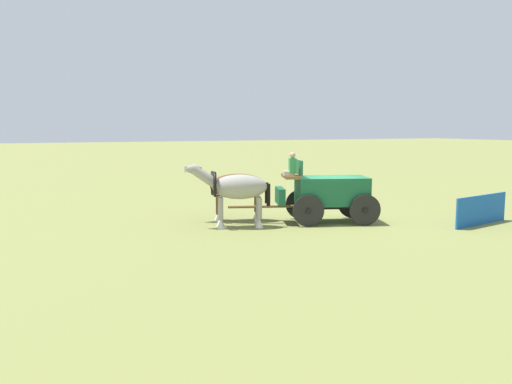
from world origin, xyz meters
TOP-DOWN VIEW (x-y plane):
  - ground_plane at (0.00, 0.00)m, footprint 220.00×220.00m
  - show_wagon at (0.14, -0.04)m, footprint 5.52×2.76m
  - draft_horse_near at (3.66, -0.61)m, footprint 2.93×1.51m
  - draft_horse_off at (3.23, -1.83)m, footprint 3.08×1.57m
  - sponsor_banner at (-4.71, 2.77)m, footprint 3.14×0.73m

SIDE VIEW (x-z plane):
  - ground_plane at x=0.00m, z-range 0.00..0.00m
  - sponsor_banner at x=-4.71m, z-range 0.00..1.10m
  - show_wagon at x=0.14m, z-range -0.18..2.49m
  - draft_horse_off at x=3.23m, z-range 0.22..2.39m
  - draft_horse_near at x=3.66m, z-range 0.25..2.51m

